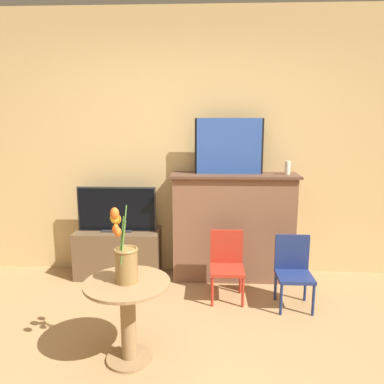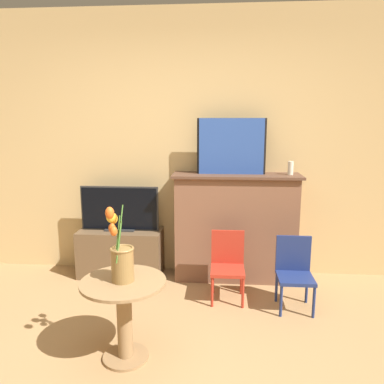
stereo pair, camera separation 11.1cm
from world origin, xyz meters
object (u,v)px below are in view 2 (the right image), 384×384
Objects in this scene: chair_red at (228,262)px; painting at (231,146)px; vase_tulips at (121,257)px; chair_blue at (294,270)px; tv_monitor at (120,209)px.

painting is at bearing 86.87° from chair_red.
vase_tulips is (-0.73, -1.42, -0.62)m from painting.
chair_blue is at bearing -12.09° from chair_red.
painting is 0.84× the size of tv_monitor.
chair_red is at bearing 167.91° from chair_blue.
chair_red is (-0.03, -0.46, -1.01)m from painting.
chair_red is (1.10, -0.44, -0.37)m from tv_monitor.
painting is at bearing 1.32° from tv_monitor.
tv_monitor is at bearing -178.68° from painting.
painting reaches higher than vase_tulips.
painting is at bearing 133.07° from chair_blue.
tv_monitor is at bearing 105.67° from vase_tulips.
vase_tulips reaches higher than chair_blue.
tv_monitor is 1.30× the size of chair_red.
painting is 1.09× the size of chair_blue.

